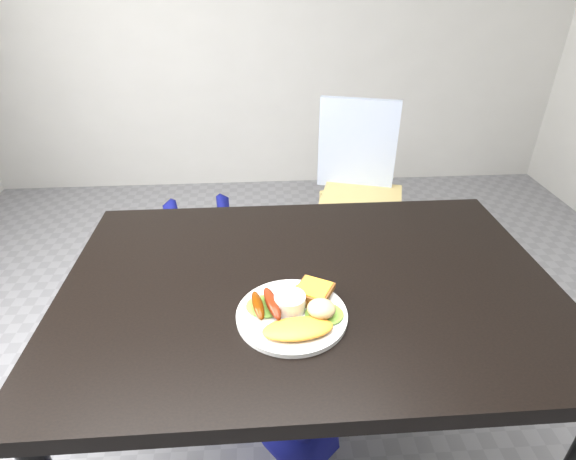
{
  "coord_description": "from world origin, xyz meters",
  "views": [
    {
      "loc": [
        -0.11,
        -0.88,
        1.42
      ],
      "look_at": [
        -0.05,
        -0.01,
        0.9
      ],
      "focal_mm": 28.0,
      "sensor_mm": 36.0,
      "label": 1
    }
  ],
  "objects_px": {
    "dining_table": "(309,286)",
    "plate": "(292,315)",
    "dining_chair": "(361,202)",
    "person": "(225,163)"
  },
  "relations": [
    {
      "from": "person",
      "to": "plate",
      "type": "distance_m",
      "value": 0.82
    },
    {
      "from": "dining_table",
      "to": "person",
      "type": "height_order",
      "value": "person"
    },
    {
      "from": "person",
      "to": "plate",
      "type": "bearing_deg",
      "value": 84.82
    },
    {
      "from": "dining_chair",
      "to": "plate",
      "type": "distance_m",
      "value": 1.23
    },
    {
      "from": "dining_chair",
      "to": "plate",
      "type": "bearing_deg",
      "value": -93.34
    },
    {
      "from": "dining_table",
      "to": "plate",
      "type": "xyz_separation_m",
      "value": [
        -0.05,
        -0.13,
        0.03
      ]
    },
    {
      "from": "dining_table",
      "to": "plate",
      "type": "relative_size",
      "value": 4.92
    },
    {
      "from": "dining_table",
      "to": "dining_chair",
      "type": "xyz_separation_m",
      "value": [
        0.36,
        0.98,
        -0.28
      ]
    },
    {
      "from": "person",
      "to": "dining_table",
      "type": "bearing_deg",
      "value": 91.54
    },
    {
      "from": "person",
      "to": "plate",
      "type": "relative_size",
      "value": 6.5
    }
  ]
}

